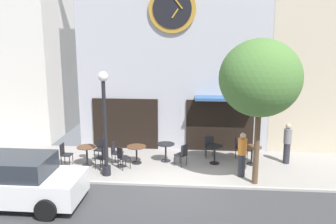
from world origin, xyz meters
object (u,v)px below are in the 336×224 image
(cafe_chair_facing_wall, at_px, (101,147))
(street_lamp, at_px, (105,124))
(cafe_table_center, at_px, (137,151))
(pedestrian_orange, at_px, (242,154))
(cafe_table_near_door, at_px, (252,151))
(cafe_chair_mid_row, at_px, (103,156))
(cafe_chair_under_awning, at_px, (240,146))
(pedestrian_grey, at_px, (287,143))
(parked_car_white, at_px, (13,181))
(cafe_chair_outer, at_px, (210,145))
(cafe_chair_near_tree, at_px, (122,156))
(street_tree, at_px, (260,79))
(cafe_table_center_right, at_px, (215,151))
(cafe_table_leftmost, at_px, (166,149))
(cafe_chair_right_end, at_px, (182,153))
(cafe_chair_left_end, at_px, (65,153))
(cafe_chair_by_entrance, at_px, (115,151))
(cafe_table_rightmost, at_px, (87,152))

(cafe_chair_facing_wall, bearing_deg, street_lamp, -68.59)
(cafe_table_center, relative_size, pedestrian_orange, 0.47)
(cafe_table_near_door, bearing_deg, cafe_chair_mid_row, -169.99)
(cafe_chair_mid_row, height_order, cafe_chair_under_awning, same)
(pedestrian_grey, bearing_deg, parked_car_white, -154.46)
(cafe_chair_mid_row, distance_m, cafe_chair_outer, 4.51)
(cafe_chair_near_tree, bearing_deg, street_tree, -10.78)
(cafe_table_center_right, distance_m, cafe_chair_under_awning, 1.33)
(cafe_table_center, height_order, cafe_chair_mid_row, cafe_chair_mid_row)
(pedestrian_grey, bearing_deg, cafe_table_leftmost, -177.74)
(parked_car_white, bearing_deg, cafe_chair_outer, 38.58)
(cafe_chair_right_end, distance_m, cafe_chair_left_end, 4.69)
(cafe_chair_outer, bearing_deg, cafe_chair_mid_row, -156.76)
(cafe_chair_by_entrance, xyz_separation_m, cafe_chair_under_awning, (5.10, 1.09, 0.00))
(cafe_chair_left_end, bearing_deg, cafe_chair_mid_row, -9.13)
(cafe_table_rightmost, height_order, cafe_chair_mid_row, cafe_chair_mid_row)
(cafe_table_rightmost, bearing_deg, cafe_table_center, 11.54)
(street_lamp, bearing_deg, pedestrian_orange, 3.65)
(cafe_table_rightmost, xyz_separation_m, cafe_chair_by_entrance, (1.09, 0.29, -0.04))
(pedestrian_grey, xyz_separation_m, parked_car_white, (-9.26, -4.43, -0.10))
(cafe_table_center_right, bearing_deg, pedestrian_grey, 5.86)
(cafe_table_near_door, relative_size, cafe_chair_mid_row, 0.84)
(cafe_table_rightmost, height_order, cafe_chair_under_awning, cafe_chair_under_awning)
(street_tree, relative_size, pedestrian_orange, 3.03)
(cafe_table_leftmost, bearing_deg, cafe_chair_outer, 20.63)
(parked_car_white, bearing_deg, cafe_table_rightmost, 70.23)
(cafe_chair_mid_row, relative_size, pedestrian_grey, 0.54)
(cafe_table_center_right, distance_m, cafe_chair_by_entrance, 4.01)
(cafe_chair_facing_wall, bearing_deg, cafe_table_rightmost, -117.20)
(cafe_table_leftmost, xyz_separation_m, cafe_table_center_right, (2.00, -0.11, -0.03))
(cafe_table_leftmost, bearing_deg, cafe_chair_right_end, -34.92)
(street_tree, distance_m, cafe_table_near_door, 3.71)
(cafe_table_rightmost, height_order, pedestrian_grey, pedestrian_grey)
(cafe_chair_right_end, bearing_deg, cafe_chair_near_tree, -166.91)
(cafe_table_leftmost, distance_m, parked_car_white, 6.07)
(cafe_chair_mid_row, bearing_deg, cafe_table_leftmost, 25.20)
(pedestrian_orange, bearing_deg, cafe_table_near_door, 67.21)
(cafe_table_leftmost, relative_size, cafe_chair_facing_wall, 0.84)
(pedestrian_orange, bearing_deg, cafe_chair_mid_row, 177.12)
(cafe_table_rightmost, xyz_separation_m, cafe_table_center, (1.94, 0.40, -0.03))
(cafe_chair_mid_row, xyz_separation_m, parked_car_white, (-2.01, -3.13, 0.23))
(street_lamp, distance_m, pedestrian_grey, 7.31)
(cafe_table_center, height_order, cafe_chair_outer, cafe_chair_outer)
(cafe_chair_by_entrance, bearing_deg, cafe_table_rightmost, -165.24)
(cafe_table_center, bearing_deg, cafe_table_leftmost, 16.54)
(cafe_table_center_right, relative_size, cafe_chair_by_entrance, 0.84)
(cafe_chair_near_tree, relative_size, cafe_chair_facing_wall, 1.00)
(cafe_chair_under_awning, bearing_deg, cafe_table_rightmost, -167.45)
(cafe_table_leftmost, distance_m, cafe_table_near_door, 3.49)
(street_lamp, relative_size, cafe_chair_right_end, 4.32)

